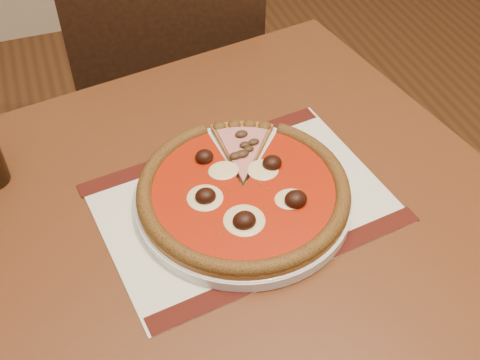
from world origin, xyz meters
name	(u,v)px	position (x,y,z in m)	size (l,w,h in m)	color
table	(244,244)	(0.30, 1.10, 0.65)	(0.92, 0.92, 0.75)	brown
chair_far	(170,80)	(0.33, 1.76, 0.52)	(0.50, 0.50, 0.92)	black
placemat	(243,203)	(0.30, 1.10, 0.75)	(0.43, 0.31, 0.00)	beige
plate	(243,198)	(0.30, 1.10, 0.76)	(0.33, 0.33, 0.02)	white
pizza	(243,189)	(0.30, 1.10, 0.78)	(0.32, 0.32, 0.04)	#A76628
ham_slice	(253,148)	(0.34, 1.18, 0.78)	(0.10, 0.15, 0.02)	#A76628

